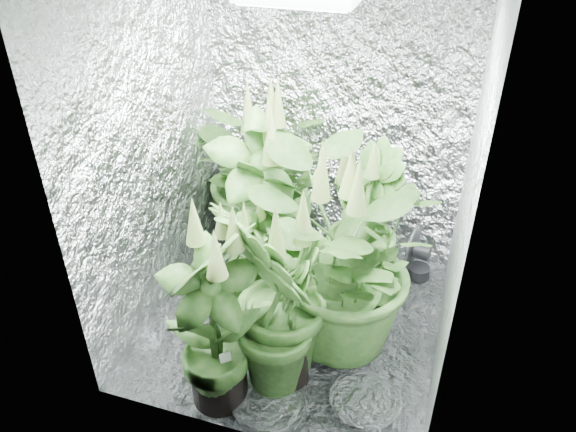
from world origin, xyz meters
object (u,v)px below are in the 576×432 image
(plant_c, at_px, (362,226))
(circulation_fan, at_px, (416,257))
(plant_a, at_px, (267,175))
(plant_d, at_px, (248,275))
(plant_g, at_px, (282,305))
(plant_f, at_px, (213,319))
(plant_e, at_px, (338,265))
(plant_b, at_px, (262,215))

(plant_c, xyz_separation_m, circulation_fan, (0.32, 0.23, -0.32))
(plant_a, height_order, plant_d, plant_a)
(plant_d, bearing_deg, plant_a, 102.49)
(plant_g, bearing_deg, plant_f, -143.13)
(plant_c, bearing_deg, plant_e, -92.17)
(plant_f, relative_size, plant_g, 1.02)
(plant_d, bearing_deg, plant_e, 2.88)
(plant_e, bearing_deg, plant_d, -177.12)
(plant_b, xyz_separation_m, plant_g, (0.32, -0.62, -0.06))
(circulation_fan, bearing_deg, plant_b, -142.20)
(plant_c, distance_m, plant_g, 0.87)
(plant_a, xyz_separation_m, plant_g, (0.46, -1.08, -0.05))
(plant_a, bearing_deg, plant_g, -66.94)
(plant_b, bearing_deg, plant_d, -83.42)
(plant_c, bearing_deg, plant_b, -157.87)
(plant_d, relative_size, plant_f, 0.80)
(plant_c, bearing_deg, plant_f, -114.85)
(plant_a, distance_m, plant_b, 0.48)
(plant_a, relative_size, plant_f, 1.15)
(plant_a, relative_size, plant_g, 1.17)
(plant_b, relative_size, circulation_fan, 3.45)
(plant_d, distance_m, plant_g, 0.41)
(plant_g, bearing_deg, plant_b, 117.54)
(plant_f, bearing_deg, circulation_fan, 57.58)
(plant_a, relative_size, circulation_fan, 3.62)
(plant_f, relative_size, circulation_fan, 3.15)
(plant_b, distance_m, circulation_fan, 1.06)
(plant_c, bearing_deg, circulation_fan, 35.39)
(plant_d, height_order, plant_f, plant_f)
(plant_e, distance_m, plant_f, 0.68)
(plant_c, distance_m, circulation_fan, 0.51)
(plant_b, bearing_deg, plant_a, 106.61)
(plant_e, relative_size, plant_g, 1.08)
(plant_e, bearing_deg, plant_b, 149.12)
(plant_a, distance_m, plant_c, 0.73)
(plant_a, xyz_separation_m, plant_b, (0.14, -0.46, 0.01))
(plant_b, xyz_separation_m, plant_e, (0.52, -0.31, -0.00))
(plant_e, bearing_deg, plant_a, 130.33)
(plant_a, height_order, plant_g, plant_a)
(plant_a, xyz_separation_m, plant_e, (0.66, -0.77, 0.00))
(plant_a, height_order, plant_f, plant_a)
(plant_e, height_order, plant_g, plant_e)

